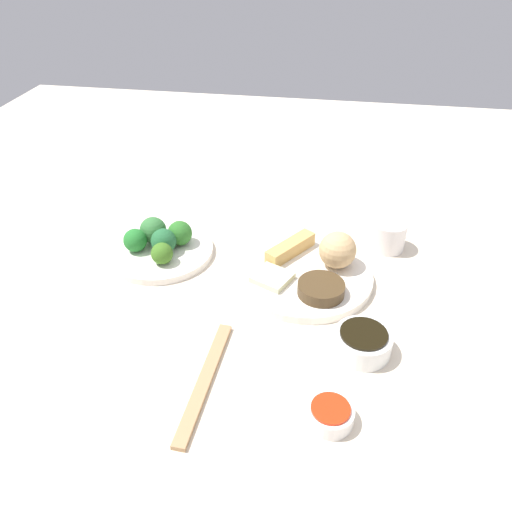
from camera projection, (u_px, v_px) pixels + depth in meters
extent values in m
cube|color=beige|center=(290.00, 293.00, 0.94)|extent=(2.20, 2.20, 0.02)
cylinder|color=white|center=(304.00, 276.00, 0.95)|extent=(0.25, 0.25, 0.02)
sphere|color=tan|center=(338.00, 250.00, 0.95)|extent=(0.07, 0.07, 0.07)
cube|color=tan|center=(290.00, 248.00, 0.99)|extent=(0.11, 0.09, 0.03)
cube|color=beige|center=(272.00, 278.00, 0.93)|extent=(0.08, 0.08, 0.01)
cylinder|color=#46331C|center=(321.00, 289.00, 0.89)|extent=(0.08, 0.08, 0.02)
cylinder|color=white|center=(160.00, 251.00, 1.02)|extent=(0.21, 0.21, 0.01)
sphere|color=#326E35|center=(153.00, 230.00, 1.02)|extent=(0.05, 0.05, 0.05)
sphere|color=#225E32|center=(164.00, 241.00, 0.99)|extent=(0.05, 0.05, 0.05)
sphere|color=#227029|center=(135.00, 240.00, 1.00)|extent=(0.05, 0.05, 0.05)
sphere|color=#3B6B1F|center=(162.00, 253.00, 0.97)|extent=(0.04, 0.04, 0.04)
sphere|color=#2B6B25|center=(180.00, 233.00, 1.02)|extent=(0.05, 0.05, 0.05)
cylinder|color=white|center=(362.00, 343.00, 0.79)|extent=(0.09, 0.09, 0.04)
cylinder|color=black|center=(364.00, 334.00, 0.78)|extent=(0.07, 0.07, 0.00)
cylinder|color=white|center=(330.00, 415.00, 0.69)|extent=(0.07, 0.07, 0.02)
cylinder|color=red|center=(331.00, 408.00, 0.68)|extent=(0.05, 0.05, 0.00)
cylinder|color=silver|center=(389.00, 236.00, 1.03)|extent=(0.07, 0.07, 0.06)
cube|color=#AB8156|center=(205.00, 380.00, 0.75)|extent=(0.24, 0.03, 0.01)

